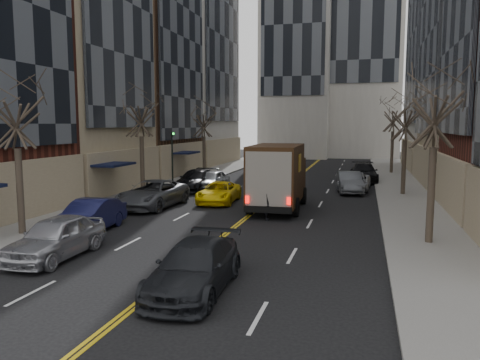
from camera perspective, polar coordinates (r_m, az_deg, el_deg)
The scene contains 23 objects.
ground at distance 12.36m, azimuth -16.86°, elevation -17.65°, with size 160.00×160.00×0.00m, color black.
sidewalk_left at distance 39.81m, azimuth -7.49°, elevation -0.38°, with size 4.00×66.00×0.15m, color slate.
sidewalk_right at distance 36.97m, azimuth 19.29°, elevation -1.27°, with size 4.00×66.00×0.15m, color slate.
streetwall_left at distance 47.36m, azimuth -14.59°, elevation 19.47°, with size 14.00×49.50×36.00m.
tree_lf_near at distance 22.99m, azimuth -25.77°, elevation 9.12°, with size 3.20×3.20×8.41m.
tree_lf_mid at distance 33.07m, azimuth -12.01°, elevation 9.38°, with size 3.20×3.20×8.91m.
tree_lf_far at distance 45.04m, azimuth -4.45°, elevation 8.08°, with size 3.20×3.20×8.12m.
tree_rt_near at distance 20.74m, azimuth 22.80°, elevation 10.18°, with size 3.20×3.20×8.71m.
tree_rt_mid at distance 34.63m, azimuth 19.61°, elevation 8.31°, with size 3.20×3.20×8.32m.
tree_rt_far at distance 49.61m, azimuth 18.23°, elevation 8.47°, with size 3.20×3.20×9.11m.
traffic_signal at distance 34.33m, azimuth -8.25°, elevation 3.05°, with size 0.29×0.26×4.70m.
ups_truck at distance 27.62m, azimuth 4.64°, elevation 0.36°, with size 3.04×7.11×3.85m.
observer_sedan at distance 14.48m, azimuth -5.55°, elevation -10.56°, with size 2.24×5.15×1.47m.
taxi at distance 30.13m, azimuth -2.60°, elevation -1.53°, with size 2.20×4.78×1.33m, color yellow.
pedestrian at distance 24.71m, azimuth 3.35°, elevation -2.86°, with size 0.65×0.43×1.79m, color black.
parked_lf_a at distance 19.10m, azimuth -21.52°, elevation -6.50°, with size 1.91×4.74×1.61m, color #B4B6BD.
parked_lf_b at distance 23.10m, azimuth -17.85°, elevation -4.21°, with size 1.61×4.61×1.52m, color #121439.
parked_lf_c at distance 28.90m, azimuth -10.64°, elevation -1.69°, with size 2.72×5.89×1.64m, color #4A4C51.
parked_lf_d at distance 35.86m, azimuth -5.41°, elevation -0.02°, with size 2.17×5.35×1.55m, color black.
parked_lf_e at distance 36.05m, azimuth -3.48°, elevation 0.00°, with size 1.79×4.45×1.52m, color #A0A3A7.
parked_rt_a at distance 35.43m, azimuth 13.20°, elevation -0.27°, with size 1.62×4.66×1.53m, color #4F5257.
parked_rt_b at distance 36.80m, azimuth 13.76°, elevation -0.17°, with size 2.24×4.87×1.35m, color #A7A9AF.
parked_rt_c at distance 42.32m, azimuth 14.84°, elevation 0.88°, with size 2.27×5.58×1.62m, color black.
Camera 1 is at (6.06, -9.51, 5.07)m, focal length 35.00 mm.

